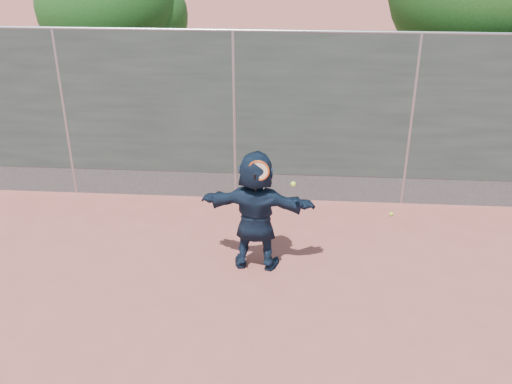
{
  "coord_description": "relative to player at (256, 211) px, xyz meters",
  "views": [
    {
      "loc": [
        1.07,
        -5.85,
        4.6
      ],
      "look_at": [
        0.54,
        1.27,
        1.19
      ],
      "focal_mm": 40.0,
      "sensor_mm": 36.0,
      "label": 1
    }
  ],
  "objects": [
    {
      "name": "tree_left",
      "position": [
        -3.39,
        5.28,
        2.05
      ],
      "size": [
        3.15,
        3.0,
        4.53
      ],
      "color": "#382314",
      "rests_on": "ground"
    },
    {
      "name": "ground",
      "position": [
        -0.54,
        -1.27,
        -0.89
      ],
      "size": [
        80.0,
        80.0,
        0.0
      ],
      "primitive_type": "plane",
      "color": "#9E4C42",
      "rests_on": "ground"
    },
    {
      "name": "weed_clump",
      "position": [
        -0.25,
        2.11,
        -0.76
      ],
      "size": [
        0.68,
        0.07,
        0.3
      ],
      "color": "#387226",
      "rests_on": "ground"
    },
    {
      "name": "ball_ground",
      "position": [
        2.21,
        1.71,
        -0.86
      ],
      "size": [
        0.07,
        0.07,
        0.07
      ],
      "primitive_type": "sphere",
      "color": "#C0EA34",
      "rests_on": "ground"
    },
    {
      "name": "swing_action",
      "position": [
        0.09,
        -0.2,
        0.67
      ],
      "size": [
        0.65,
        0.16,
        0.51
      ],
      "color": "#C04012",
      "rests_on": "ground"
    },
    {
      "name": "fence",
      "position": [
        -0.54,
        2.23,
        0.69
      ],
      "size": [
        20.0,
        0.06,
        3.03
      ],
      "color": "#38423D",
      "rests_on": "ground"
    },
    {
      "name": "player",
      "position": [
        0.0,
        0.0,
        0.0
      ],
      "size": [
        1.69,
        0.66,
        1.78
      ],
      "primitive_type": "imported",
      "rotation": [
        0.0,
        0.0,
        3.06
      ],
      "color": "#121F33",
      "rests_on": "ground"
    }
  ]
}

